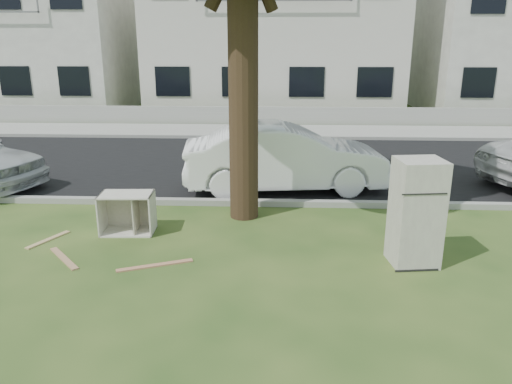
{
  "coord_description": "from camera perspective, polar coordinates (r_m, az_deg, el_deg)",
  "views": [
    {
      "loc": [
        0.23,
        -7.29,
        3.3
      ],
      "look_at": [
        -0.12,
        0.6,
        0.86
      ],
      "focal_mm": 35.0,
      "sensor_mm": 36.0,
      "label": 1
    }
  ],
  "objects": [
    {
      "name": "sidewalk",
      "position": [
        18.58,
        1.8,
        6.94
      ],
      "size": [
        120.0,
        2.8,
        0.01
      ],
      "primitive_type": "cube",
      "color": "gray",
      "rests_on": "ground"
    },
    {
      "name": "car_center",
      "position": [
        11.21,
        3.39,
        3.95
      ],
      "size": [
        4.68,
        2.11,
        1.49
      ],
      "primitive_type": "imported",
      "rotation": [
        0.0,
        0.0,
        1.69
      ],
      "color": "white",
      "rests_on": "ground"
    },
    {
      "name": "ground",
      "position": [
        8.0,
        0.65,
        -7.2
      ],
      "size": [
        120.0,
        120.0,
        0.0
      ],
      "primitive_type": "plane",
      "color": "#264518"
    },
    {
      "name": "plank_c",
      "position": [
        9.25,
        -22.65,
        -5.05
      ],
      "size": [
        0.46,
        0.83,
        0.02
      ],
      "primitive_type": "cube",
      "rotation": [
        0.0,
        0.0,
        1.13
      ],
      "color": "tan",
      "rests_on": "ground"
    },
    {
      "name": "kerb_near",
      "position": [
        10.28,
        1.11,
        -1.56
      ],
      "size": [
        120.0,
        0.18,
        0.12
      ],
      "primitive_type": "cube",
      "color": "gray",
      "rests_on": "ground"
    },
    {
      "name": "low_wall",
      "position": [
        20.1,
        1.87,
        8.72
      ],
      "size": [
        120.0,
        0.15,
        0.7
      ],
      "primitive_type": "cube",
      "color": "gray",
      "rests_on": "ground"
    },
    {
      "name": "plank_a",
      "position": [
        7.78,
        -11.45,
        -8.22
      ],
      "size": [
        1.1,
        0.52,
        0.02
      ],
      "primitive_type": "cube",
      "rotation": [
        0.0,
        0.0,
        0.39
      ],
      "color": "#B47857",
      "rests_on": "ground"
    },
    {
      "name": "kerb_far",
      "position": [
        17.16,
        1.72,
        6.06
      ],
      "size": [
        120.0,
        0.18,
        0.12
      ],
      "primitive_type": "cube",
      "color": "gray",
      "rests_on": "ground"
    },
    {
      "name": "townhouse_left",
      "position": [
        27.64,
        -24.77,
        16.13
      ],
      "size": [
        10.2,
        8.16,
        7.04
      ],
      "color": "silver",
      "rests_on": "ground"
    },
    {
      "name": "plank_b",
      "position": [
        8.41,
        -21.1,
        -7.09
      ],
      "size": [
        0.74,
        0.82,
        0.02
      ],
      "primitive_type": "cube",
      "rotation": [
        0.0,
        0.0,
        -0.84
      ],
      "color": "#AB7E59",
      "rests_on": "ground"
    },
    {
      "name": "cabinet",
      "position": [
        9.07,
        -14.49,
        -2.34
      ],
      "size": [
        0.94,
        0.61,
        0.71
      ],
      "primitive_type": "cube",
      "rotation": [
        0.0,
        0.0,
        0.05
      ],
      "color": "white",
      "rests_on": "ground"
    },
    {
      "name": "fridge",
      "position": [
        7.82,
        17.84,
        -2.26
      ],
      "size": [
        0.74,
        0.7,
        1.63
      ],
      "primitive_type": "cube",
      "rotation": [
        0.0,
        0.0,
        0.13
      ],
      "color": "#BCB4A9",
      "rests_on": "ground"
    },
    {
      "name": "townhouse_center",
      "position": [
        24.79,
        2.11,
        18.13
      ],
      "size": [
        11.22,
        8.16,
        7.44
      ],
      "color": "beige",
      "rests_on": "ground"
    },
    {
      "name": "road",
      "position": [
        13.69,
        1.49,
        3.23
      ],
      "size": [
        120.0,
        7.0,
        0.01
      ],
      "primitive_type": "cube",
      "color": "black",
      "rests_on": "ground"
    }
  ]
}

